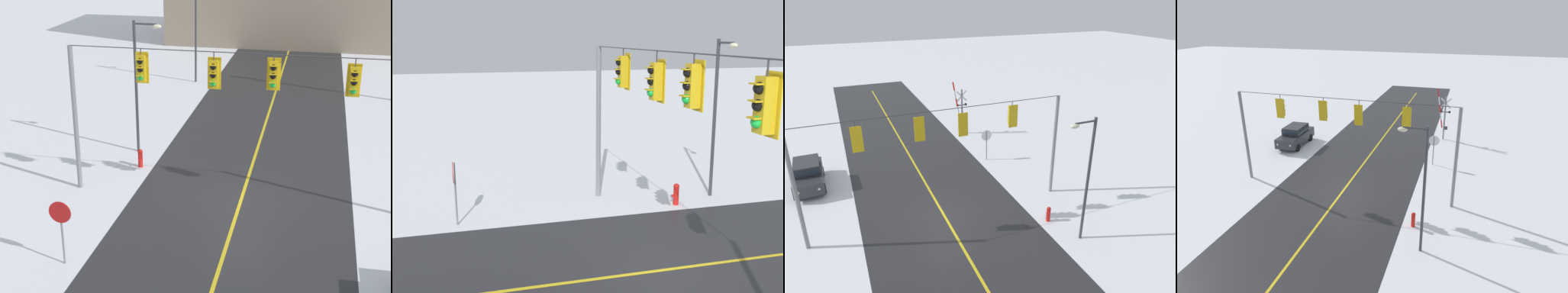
{
  "view_description": "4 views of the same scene",
  "coord_description": "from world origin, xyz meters",
  "views": [
    {
      "loc": [
        2.76,
        -21.58,
        10.91
      ],
      "look_at": [
        -1.54,
        -1.62,
        2.95
      ],
      "focal_mm": 54.05,
      "sensor_mm": 36.0,
      "label": 1
    },
    {
      "loc": [
        11.99,
        -5.62,
        6.62
      ],
      "look_at": [
        -3.19,
        -1.49,
        3.06
      ],
      "focal_mm": 45.15,
      "sensor_mm": 36.0,
      "label": 2
    },
    {
      "loc": [
        4.75,
        16.34,
        11.56
      ],
      "look_at": [
        -3.48,
        -3.03,
        2.46
      ],
      "focal_mm": 32.86,
      "sensor_mm": 36.0,
      "label": 3
    },
    {
      "loc": [
        -7.32,
        18.32,
        11.03
      ],
      "look_at": [
        -1.42,
        -2.04,
        2.52
      ],
      "focal_mm": 31.03,
      "sensor_mm": 36.0,
      "label": 4
    }
  ],
  "objects": [
    {
      "name": "fire_hydrant",
      "position": [
        -5.1,
        2.68,
        0.47
      ],
      "size": [
        0.24,
        0.31,
        0.88
      ],
      "color": "red",
      "rests_on": "ground"
    },
    {
      "name": "signal_span",
      "position": [
        -0.02,
        -0.01,
        4.44
      ],
      "size": [
        14.2,
        0.47,
        6.22
      ],
      "color": "gray",
      "rests_on": "ground"
    },
    {
      "name": "ground_plane",
      "position": [
        0.0,
        0.0,
        0.0
      ],
      "size": [
        160.0,
        160.0,
        0.0
      ],
      "primitive_type": "plane",
      "color": "white"
    },
    {
      "name": "stop_sign",
      "position": [
        -5.17,
        -5.81,
        1.71
      ],
      "size": [
        0.8,
        0.09,
        2.35
      ],
      "color": "gray",
      "rests_on": "ground"
    },
    {
      "name": "streetlamp_near",
      "position": [
        -5.59,
        4.59,
        3.92
      ],
      "size": [
        1.39,
        0.28,
        6.5
      ],
      "color": "#38383D",
      "rests_on": "ground"
    }
  ]
}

